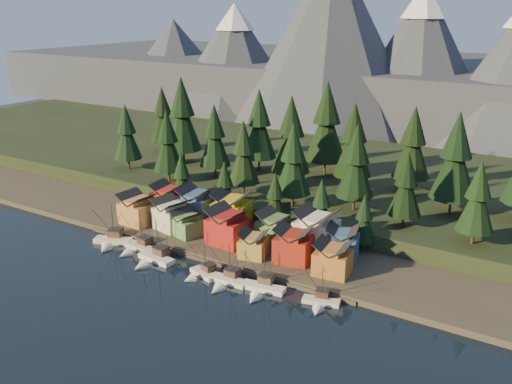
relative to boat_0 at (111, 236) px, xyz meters
The scene contains 46 objects.
ground 30.63m from the boat_0, 19.87° to the right, with size 500.00×500.00×0.00m, color black.
shore_strip 41.29m from the boat_0, 45.88° to the left, with size 400.00×50.00×1.50m, color #3D362D.
hillside 84.64m from the boat_0, 70.16° to the left, with size 420.00×100.00×6.00m, color black.
dock 29.43m from the boat_0, 12.02° to the left, with size 80.00×4.00×1.00m, color #4B4136.
mountain_ridge 206.05m from the boat_0, 83.12° to the left, with size 560.00×190.00×90.00m.
boat_0 is the anchor object (origin of this frame).
boat_1 8.74m from the boat_0, ahead, with size 10.20×10.94×11.36m.
boat_2 17.26m from the boat_0, ahead, with size 10.63×11.42×11.99m.
boat_3 32.16m from the boat_0, ahead, with size 8.55×9.01×9.91m.
boat_4 39.47m from the boat_0, ahead, with size 9.84×10.68×10.87m.
boat_5 48.25m from the boat_0, ahead, with size 10.79×11.49×11.36m.
boat_6 62.08m from the boat_0, ahead, with size 8.71×9.14×9.85m.
house_front_0 13.47m from the boat_0, 98.79° to the left, with size 9.54×9.08×9.02m.
house_front_1 17.53m from the boat_0, 58.95° to the left, with size 9.93×9.66×8.74m.
house_front_2 20.62m from the boat_0, 40.47° to the left, with size 8.56×8.60×6.92m.
house_front_3 32.10m from the boat_0, 27.64° to the left, with size 10.06×9.62×9.83m.
house_front_4 39.87m from the boat_0, 16.41° to the left, with size 7.93×8.31×6.64m.
house_front_5 50.13m from the boat_0, 16.43° to the left, with size 9.65×9.00×8.98m.
house_front_6 60.51m from the boat_0, 12.34° to the left, with size 8.97×8.58×8.09m.
house_back_0 23.79m from the boat_0, 88.66° to the left, with size 9.57×9.26×9.56m.
house_back_1 26.17m from the boat_0, 65.30° to the left, with size 10.02×10.11×10.07m.
house_back_2 33.70m from the boat_0, 47.99° to the left, with size 11.14×10.50×10.31m.
house_back_3 44.44m from the boat_0, 28.65° to the left, with size 9.13×8.23×8.87m.
house_back_4 54.97m from the boat_0, 25.72° to the left, with size 9.98×9.60×10.74m.
house_back_5 61.55m from the boat_0, 20.78° to the left, with size 9.25×9.32×8.52m.
tree_hill_0 55.70m from the boat_0, 128.65° to the left, with size 9.90×9.90×23.06m.
tree_hill_1 64.89m from the boat_0, 110.27° to the left, with size 13.59×13.59×31.66m.
tree_hill_2 42.68m from the boat_0, 106.69° to the left, with size 10.27×10.27×23.92m.
tree_hill_3 52.55m from the boat_0, 91.47° to the left, with size 10.72×10.72×24.96m.
tree_hill_4 67.77m from the boat_0, 84.06° to the left, with size 12.31×12.31×28.68m.
tree_hill_5 45.98m from the boat_0, 67.11° to the left, with size 9.93×9.93×23.13m.
tree_hill_6 63.07m from the boat_0, 65.65° to the left, with size 12.51×12.51×29.15m.
tree_hill_7 53.98m from the boat_0, 47.29° to the left, with size 10.59×10.59×24.68m.
tree_hill_8 77.28m from the boat_0, 55.26° to the left, with size 11.83×11.83×27.57m.
tree_hill_9 69.73m from the boat_0, 41.34° to the left, with size 10.72×10.72×24.98m.
tree_hill_10 92.91m from the boat_0, 49.85° to the left, with size 11.56×11.56×26.94m.
tree_hill_11 78.99m from the boat_0, 30.70° to the left, with size 8.76×8.76×20.40m.
tree_hill_12 95.17m from the boat_0, 36.66° to the left, with size 12.45×12.45×29.00m.
tree_hill_13 93.94m from the boat_0, 23.94° to the left, with size 9.08×9.08×21.16m.
tree_hill_15 80.01m from the boat_0, 68.15° to the left, with size 13.75×13.75×32.04m.
tree_hill_16 80.16m from the boat_0, 120.15° to the left, with size 10.99×10.99×25.59m.
tree_shore_0 30.92m from the boat_0, 88.60° to the left, with size 7.64×7.64×17.80m.
tree_shore_1 35.12m from the boat_0, 60.55° to the left, with size 7.55×7.55×17.59m.
tree_shore_2 45.65m from the boat_0, 41.29° to the left, with size 7.22×7.22×16.81m.
tree_shore_3 56.81m from the boat_0, 31.82° to the left, with size 7.39×7.39×17.21m.
tree_shore_4 67.07m from the boat_0, 26.38° to the left, with size 6.51×6.51×15.16m.
Camera 1 is at (79.45, -88.48, 61.89)m, focal length 40.00 mm.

